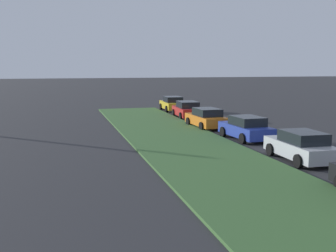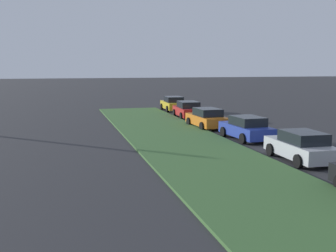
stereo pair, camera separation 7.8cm
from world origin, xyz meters
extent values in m
cube|color=#3D6633|center=(10.00, 6.94, 0.06)|extent=(60.00, 6.00, 0.12)
cube|color=#B2B5BA|center=(14.15, 2.59, 0.57)|extent=(4.34, 1.89, 0.70)
cube|color=black|center=(13.95, 2.59, 1.19)|extent=(2.23, 1.64, 0.55)
cylinder|color=black|center=(15.52, 3.46, 0.32)|extent=(0.64, 0.23, 0.64)
cylinder|color=black|center=(15.48, 1.66, 0.32)|extent=(0.64, 0.23, 0.64)
cylinder|color=black|center=(12.82, 3.51, 0.32)|extent=(0.64, 0.23, 0.64)
cylinder|color=black|center=(12.78, 1.71, 0.32)|extent=(0.64, 0.23, 0.64)
cube|color=#23389E|center=(20.29, 2.62, 0.57)|extent=(4.39, 2.03, 0.70)
cube|color=black|center=(20.09, 2.61, 1.19)|extent=(2.28, 1.72, 0.55)
cylinder|color=black|center=(21.59, 3.59, 0.32)|extent=(0.65, 0.25, 0.64)
cylinder|color=black|center=(21.69, 1.80, 0.32)|extent=(0.65, 0.25, 0.64)
cylinder|color=black|center=(18.89, 3.44, 0.32)|extent=(0.65, 0.25, 0.64)
cylinder|color=black|center=(18.99, 1.65, 0.32)|extent=(0.65, 0.25, 0.64)
cube|color=orange|center=(25.59, 3.33, 0.57)|extent=(4.39, 2.02, 0.70)
cube|color=black|center=(25.39, 3.32, 1.19)|extent=(2.28, 1.71, 0.55)
cylinder|color=black|center=(26.89, 4.30, 0.32)|extent=(0.65, 0.25, 0.64)
cylinder|color=black|center=(26.98, 2.50, 0.32)|extent=(0.65, 0.25, 0.64)
cylinder|color=black|center=(24.19, 4.16, 0.32)|extent=(0.65, 0.25, 0.64)
cylinder|color=black|center=(24.29, 2.36, 0.32)|extent=(0.65, 0.25, 0.64)
cube|color=red|center=(31.69, 2.92, 0.57)|extent=(4.38, 1.99, 0.70)
cube|color=black|center=(31.49, 2.92, 1.19)|extent=(2.27, 1.70, 0.55)
cylinder|color=black|center=(33.08, 3.75, 0.32)|extent=(0.65, 0.25, 0.64)
cylinder|color=black|center=(33.00, 1.96, 0.32)|extent=(0.65, 0.25, 0.64)
cylinder|color=black|center=(30.38, 3.87, 0.32)|extent=(0.65, 0.25, 0.64)
cylinder|color=black|center=(30.30, 2.08, 0.32)|extent=(0.65, 0.25, 0.64)
cube|color=gold|center=(37.61, 2.64, 0.57)|extent=(4.35, 1.92, 0.70)
cube|color=black|center=(37.41, 2.65, 1.19)|extent=(2.24, 1.66, 0.55)
cylinder|color=black|center=(38.98, 3.51, 0.32)|extent=(0.65, 0.24, 0.64)
cylinder|color=black|center=(38.94, 1.71, 0.32)|extent=(0.65, 0.24, 0.64)
cylinder|color=black|center=(36.28, 3.58, 0.32)|extent=(0.65, 0.24, 0.64)
cylinder|color=black|center=(36.24, 1.78, 0.32)|extent=(0.65, 0.24, 0.64)
camera|label=1|loc=(-3.52, 13.95, 4.63)|focal=44.57mm
camera|label=2|loc=(-3.54, 13.87, 4.63)|focal=44.57mm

